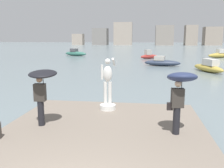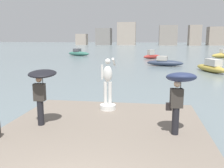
{
  "view_description": "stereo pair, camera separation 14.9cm",
  "coord_description": "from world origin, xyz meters",
  "px_view_note": "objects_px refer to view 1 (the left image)",
  "views": [
    {
      "loc": [
        1.35,
        -3.5,
        3.39
      ],
      "look_at": [
        0.0,
        6.38,
        1.55
      ],
      "focal_mm": 39.45,
      "sensor_mm": 36.0,
      "label": 1
    },
    {
      "loc": [
        1.5,
        -3.47,
        3.39
      ],
      "look_at": [
        0.0,
        6.38,
        1.55
      ],
      "focal_mm": 39.45,
      "sensor_mm": 36.0,
      "label": 2
    }
  ],
  "objects_px": {
    "boat_rightward": "(149,56)",
    "boat_far": "(220,55)",
    "boat_near": "(208,67)",
    "statue_white_figure": "(108,90)",
    "boat_leftward": "(75,53)",
    "onlooker_left": "(42,83)",
    "boat_mid": "(162,62)",
    "onlooker_right": "(180,86)"
  },
  "relations": [
    {
      "from": "onlooker_right",
      "to": "boat_rightward",
      "type": "relative_size",
      "value": 0.6
    },
    {
      "from": "onlooker_right",
      "to": "boat_leftward",
      "type": "bearing_deg",
      "value": 110.4
    },
    {
      "from": "boat_leftward",
      "to": "statue_white_figure",
      "type": "bearing_deg",
      "value": -71.93
    },
    {
      "from": "boat_mid",
      "to": "boat_near",
      "type": "bearing_deg",
      "value": -49.35
    },
    {
      "from": "boat_rightward",
      "to": "boat_leftward",
      "type": "bearing_deg",
      "value": 159.81
    },
    {
      "from": "statue_white_figure",
      "to": "boat_mid",
      "type": "distance_m",
      "value": 21.93
    },
    {
      "from": "boat_near",
      "to": "boat_far",
      "type": "relative_size",
      "value": 0.97
    },
    {
      "from": "boat_leftward",
      "to": "boat_rightward",
      "type": "relative_size",
      "value": 1.55
    },
    {
      "from": "statue_white_figure",
      "to": "boat_far",
      "type": "distance_m",
      "value": 39.77
    },
    {
      "from": "statue_white_figure",
      "to": "boat_mid",
      "type": "bearing_deg",
      "value": 80.5
    },
    {
      "from": "boat_far",
      "to": "boat_leftward",
      "type": "distance_m",
      "value": 27.45
    },
    {
      "from": "boat_rightward",
      "to": "boat_near",
      "type": "bearing_deg",
      "value": -70.26
    },
    {
      "from": "onlooker_right",
      "to": "boat_leftward",
      "type": "distance_m",
      "value": 43.55
    },
    {
      "from": "onlooker_left",
      "to": "boat_near",
      "type": "height_order",
      "value": "onlooker_left"
    },
    {
      "from": "onlooker_right",
      "to": "boat_rightward",
      "type": "xyz_separation_m",
      "value": [
        -0.54,
        35.42,
        -1.43
      ]
    },
    {
      "from": "boat_mid",
      "to": "boat_far",
      "type": "height_order",
      "value": "boat_far"
    },
    {
      "from": "boat_near",
      "to": "boat_rightward",
      "type": "xyz_separation_m",
      "value": [
        -5.94,
        16.56,
        0.02
      ]
    },
    {
      "from": "onlooker_left",
      "to": "boat_near",
      "type": "bearing_deg",
      "value": 61.9
    },
    {
      "from": "boat_near",
      "to": "boat_rightward",
      "type": "relative_size",
      "value": 1.46
    },
    {
      "from": "boat_far",
      "to": "boat_rightward",
      "type": "bearing_deg",
      "value": -163.16
    },
    {
      "from": "boat_near",
      "to": "boat_rightward",
      "type": "height_order",
      "value": "boat_rightward"
    },
    {
      "from": "statue_white_figure",
      "to": "boat_mid",
      "type": "xyz_separation_m",
      "value": [
        3.62,
        21.61,
        -0.79
      ]
    },
    {
      "from": "onlooker_right",
      "to": "boat_rightward",
      "type": "distance_m",
      "value": 35.45
    },
    {
      "from": "boat_near",
      "to": "boat_mid",
      "type": "distance_m",
      "value": 6.81
    },
    {
      "from": "boat_far",
      "to": "boat_mid",
      "type": "bearing_deg",
      "value": -126.45
    },
    {
      "from": "onlooker_right",
      "to": "statue_white_figure",
      "type": "bearing_deg",
      "value": 137.75
    },
    {
      "from": "boat_near",
      "to": "boat_leftward",
      "type": "xyz_separation_m",
      "value": [
        -20.58,
        21.94,
        0.02
      ]
    },
    {
      "from": "boat_leftward",
      "to": "boat_rightward",
      "type": "bearing_deg",
      "value": -20.19
    },
    {
      "from": "statue_white_figure",
      "to": "onlooker_left",
      "type": "xyz_separation_m",
      "value": [
        -1.92,
        -2.24,
        0.65
      ]
    },
    {
      "from": "onlooker_right",
      "to": "boat_far",
      "type": "xyz_separation_m",
      "value": [
        12.24,
        39.28,
        -1.38
      ]
    },
    {
      "from": "statue_white_figure",
      "to": "boat_near",
      "type": "bearing_deg",
      "value": 63.91
    },
    {
      "from": "boat_rightward",
      "to": "boat_far",
      "type": "bearing_deg",
      "value": 16.84
    },
    {
      "from": "statue_white_figure",
      "to": "boat_rightward",
      "type": "bearing_deg",
      "value": 86.34
    },
    {
      "from": "boat_leftward",
      "to": "boat_rightward",
      "type": "xyz_separation_m",
      "value": [
        14.63,
        -5.38,
        0.0
      ]
    },
    {
      "from": "onlooker_left",
      "to": "boat_far",
      "type": "distance_m",
      "value": 42.59
    },
    {
      "from": "boat_near",
      "to": "boat_far",
      "type": "bearing_deg",
      "value": 71.5
    },
    {
      "from": "boat_leftward",
      "to": "boat_rightward",
      "type": "height_order",
      "value": "boat_rightward"
    },
    {
      "from": "statue_white_figure",
      "to": "boat_far",
      "type": "relative_size",
      "value": 0.43
    },
    {
      "from": "boat_near",
      "to": "boat_leftward",
      "type": "distance_m",
      "value": 30.08
    },
    {
      "from": "statue_white_figure",
      "to": "boat_leftward",
      "type": "bearing_deg",
      "value": 108.07
    },
    {
      "from": "statue_white_figure",
      "to": "boat_near",
      "type": "height_order",
      "value": "statue_white_figure"
    },
    {
      "from": "onlooker_right",
      "to": "boat_leftward",
      "type": "xyz_separation_m",
      "value": [
        -15.18,
        40.8,
        -1.43
      ]
    }
  ]
}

